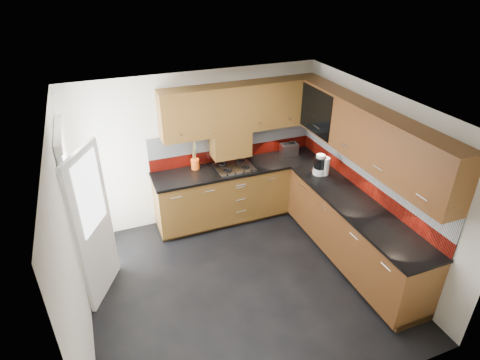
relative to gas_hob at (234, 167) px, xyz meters
name	(u,v)px	position (x,y,z in m)	size (l,w,h in m)	color
room	(242,186)	(-0.45, -1.47, 0.54)	(4.00, 3.80, 2.64)	black
base_cabinets	(290,212)	(0.62, -0.75, -0.52)	(2.70, 3.20, 0.95)	brown
countertop	(292,185)	(0.60, -0.77, -0.03)	(2.72, 3.22, 0.04)	black
backsplash	(300,158)	(0.83, -0.54, 0.26)	(2.70, 3.20, 0.54)	#680F09
upper_cabinets	(305,121)	(0.78, -0.69, 0.88)	(2.50, 3.20, 0.72)	brown
extractor_hood	(230,144)	(0.00, 0.17, 0.33)	(0.60, 0.33, 0.40)	brown
glass_cabinet	(325,109)	(1.26, -0.40, 0.91)	(0.32, 0.80, 0.66)	black
back_door	(84,217)	(-2.23, -0.72, 0.08)	(0.42, 1.19, 2.04)	white
gas_hob	(234,167)	(0.00, 0.00, 0.00)	(0.57, 0.50, 0.04)	silver
utensil_pot	(195,163)	(-0.57, 0.19, 0.09)	(0.13, 0.13, 0.46)	#E65815
toaster	(289,149)	(1.00, 0.11, 0.08)	(0.28, 0.18, 0.20)	silver
food_processor	(320,165)	(1.12, -0.65, 0.13)	(0.19, 0.19, 0.32)	white
paper_towel	(325,166)	(1.18, -0.69, 0.12)	(0.13, 0.13, 0.27)	white
orange_cloth	(317,171)	(1.13, -0.58, -0.01)	(0.13, 0.11, 0.01)	#E44319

